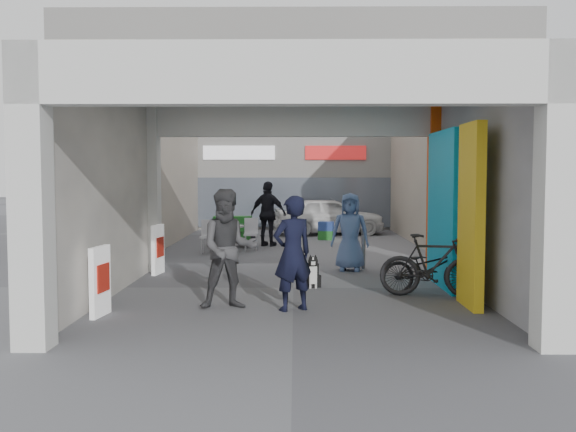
{
  "coord_description": "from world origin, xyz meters",
  "views": [
    {
      "loc": [
        0.03,
        -11.32,
        2.03
      ],
      "look_at": [
        -0.1,
        1.0,
        1.22
      ],
      "focal_mm": 40.0,
      "sensor_mm": 36.0,
      "label": 1
    }
  ],
  "objects_px": {
    "man_with_dog": "(293,253)",
    "man_elderly": "(350,232)",
    "produce_stand": "(232,235)",
    "man_back_turned": "(229,249)",
    "bicycle_rear": "(433,266)",
    "white_van": "(329,216)",
    "border_collie": "(313,274)",
    "bicycle_front": "(429,268)",
    "cafe_set": "(228,240)",
    "man_crates": "(268,214)"
  },
  "relations": [
    {
      "from": "white_van",
      "to": "produce_stand",
      "type": "bearing_deg",
      "value": 132.51
    },
    {
      "from": "produce_stand",
      "to": "man_back_turned",
      "type": "distance_m",
      "value": 8.23
    },
    {
      "from": "border_collie",
      "to": "bicycle_rear",
      "type": "bearing_deg",
      "value": -41.6
    },
    {
      "from": "bicycle_front",
      "to": "white_van",
      "type": "bearing_deg",
      "value": -3.95
    },
    {
      "from": "man_back_turned",
      "to": "man_elderly",
      "type": "distance_m",
      "value": 4.38
    },
    {
      "from": "man_back_turned",
      "to": "bicycle_front",
      "type": "bearing_deg",
      "value": 10.4
    },
    {
      "from": "produce_stand",
      "to": "white_van",
      "type": "xyz_separation_m",
      "value": [
        2.88,
        3.68,
        0.29
      ]
    },
    {
      "from": "produce_stand",
      "to": "man_back_turned",
      "type": "height_order",
      "value": "man_back_turned"
    },
    {
      "from": "produce_stand",
      "to": "man_elderly",
      "type": "bearing_deg",
      "value": -74.22
    },
    {
      "from": "bicycle_rear",
      "to": "white_van",
      "type": "height_order",
      "value": "white_van"
    },
    {
      "from": "man_with_dog",
      "to": "bicycle_rear",
      "type": "relative_size",
      "value": 0.99
    },
    {
      "from": "produce_stand",
      "to": "white_van",
      "type": "relative_size",
      "value": 0.35
    },
    {
      "from": "border_collie",
      "to": "man_with_dog",
      "type": "height_order",
      "value": "man_with_dog"
    },
    {
      "from": "man_with_dog",
      "to": "bicycle_front",
      "type": "distance_m",
      "value": 2.72
    },
    {
      "from": "border_collie",
      "to": "man_crates",
      "type": "relative_size",
      "value": 0.33
    },
    {
      "from": "man_with_dog",
      "to": "man_elderly",
      "type": "distance_m",
      "value": 4.13
    },
    {
      "from": "man_back_turned",
      "to": "cafe_set",
      "type": "bearing_deg",
      "value": 85.69
    },
    {
      "from": "cafe_set",
      "to": "man_crates",
      "type": "bearing_deg",
      "value": 52.11
    },
    {
      "from": "bicycle_rear",
      "to": "cafe_set",
      "type": "bearing_deg",
      "value": 44.64
    },
    {
      "from": "produce_stand",
      "to": "man_back_turned",
      "type": "xyz_separation_m",
      "value": [
        0.75,
        -8.18,
        0.57
      ]
    },
    {
      "from": "man_with_dog",
      "to": "produce_stand",
      "type": "bearing_deg",
      "value": -105.98
    },
    {
      "from": "man_with_dog",
      "to": "man_back_turned",
      "type": "relative_size",
      "value": 0.95
    },
    {
      "from": "man_back_turned",
      "to": "white_van",
      "type": "relative_size",
      "value": 0.49
    },
    {
      "from": "produce_stand",
      "to": "bicycle_rear",
      "type": "xyz_separation_m",
      "value": [
        4.02,
        -7.25,
        0.18
      ]
    },
    {
      "from": "man_back_turned",
      "to": "produce_stand",
      "type": "bearing_deg",
      "value": 84.84
    },
    {
      "from": "man_back_turned",
      "to": "white_van",
      "type": "bearing_deg",
      "value": 69.39
    },
    {
      "from": "bicycle_front",
      "to": "man_back_turned",
      "type": "bearing_deg",
      "value": 100.76
    },
    {
      "from": "man_crates",
      "to": "bicycle_front",
      "type": "relative_size",
      "value": 1.1
    },
    {
      "from": "produce_stand",
      "to": "man_back_turned",
      "type": "bearing_deg",
      "value": -102.6
    },
    {
      "from": "man_with_dog",
      "to": "bicycle_front",
      "type": "bearing_deg",
      "value": -176.53
    },
    {
      "from": "border_collie",
      "to": "man_crates",
      "type": "bearing_deg",
      "value": 81.79
    },
    {
      "from": "man_with_dog",
      "to": "man_back_turned",
      "type": "distance_m",
      "value": 0.98
    },
    {
      "from": "bicycle_front",
      "to": "white_van",
      "type": "distance_m",
      "value": 10.67
    },
    {
      "from": "produce_stand",
      "to": "man_with_dog",
      "type": "relative_size",
      "value": 0.75
    },
    {
      "from": "cafe_set",
      "to": "white_van",
      "type": "relative_size",
      "value": 0.38
    },
    {
      "from": "man_crates",
      "to": "man_back_turned",
      "type": "bearing_deg",
      "value": 111.86
    },
    {
      "from": "man_elderly",
      "to": "man_crates",
      "type": "xyz_separation_m",
      "value": [
        -1.9,
        4.56,
        0.1
      ]
    },
    {
      "from": "man_with_dog",
      "to": "man_elderly",
      "type": "relative_size",
      "value": 1.05
    },
    {
      "from": "cafe_set",
      "to": "bicycle_rear",
      "type": "xyz_separation_m",
      "value": [
        4.03,
        -6.15,
        0.22
      ]
    },
    {
      "from": "border_collie",
      "to": "man_crates",
      "type": "distance_m",
      "value": 6.69
    },
    {
      "from": "produce_stand",
      "to": "bicycle_rear",
      "type": "distance_m",
      "value": 8.29
    },
    {
      "from": "cafe_set",
      "to": "border_collie",
      "type": "xyz_separation_m",
      "value": [
        2.08,
        -5.28,
        -0.07
      ]
    },
    {
      "from": "bicycle_rear",
      "to": "white_van",
      "type": "bearing_deg",
      "value": 17.37
    },
    {
      "from": "man_elderly",
      "to": "bicycle_front",
      "type": "relative_size",
      "value": 0.98
    },
    {
      "from": "bicycle_rear",
      "to": "bicycle_front",
      "type": "bearing_deg",
      "value": 11.42
    },
    {
      "from": "produce_stand",
      "to": "man_elderly",
      "type": "xyz_separation_m",
      "value": [
        2.9,
        -4.37,
        0.48
      ]
    },
    {
      "from": "produce_stand",
      "to": "border_collie",
      "type": "bearing_deg",
      "value": -89.84
    },
    {
      "from": "border_collie",
      "to": "man_elderly",
      "type": "distance_m",
      "value": 2.25
    },
    {
      "from": "produce_stand",
      "to": "man_elderly",
      "type": "relative_size",
      "value": 0.79
    },
    {
      "from": "man_with_dog",
      "to": "bicycle_rear",
      "type": "height_order",
      "value": "man_with_dog"
    }
  ]
}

